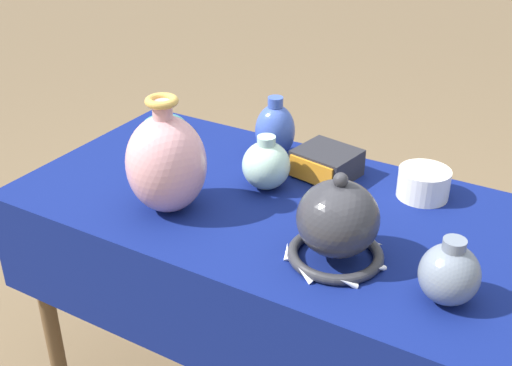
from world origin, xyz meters
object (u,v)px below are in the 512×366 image
at_px(vase_tall_bulbous, 166,163).
at_px(bowl_shallow_teal, 164,125).
at_px(jar_round_cobalt, 275,130).
at_px(jar_round_slate, 449,274).
at_px(mosaic_tile_box, 326,163).
at_px(pot_squat_ivory, 424,183).
at_px(vase_dome_bell, 337,225).
at_px(jar_round_celadon, 266,165).

bearing_deg(vase_tall_bulbous, bowl_shallow_teal, 129.03).
distance_m(vase_tall_bulbous, jar_round_cobalt, 0.37).
height_order(vase_tall_bulbous, jar_round_slate, vase_tall_bulbous).
bearing_deg(vase_tall_bulbous, jar_round_cobalt, 77.89).
xyz_separation_m(jar_round_slate, bowl_shallow_teal, (-0.91, 0.34, -0.03)).
height_order(mosaic_tile_box, jar_round_slate, jar_round_slate).
height_order(vase_tall_bulbous, jar_round_cobalt, vase_tall_bulbous).
bearing_deg(vase_tall_bulbous, pot_squat_ivory, 35.65).
height_order(jar_round_slate, pot_squat_ivory, jar_round_slate).
bearing_deg(vase_dome_bell, bowl_shallow_teal, 154.55).
height_order(vase_dome_bell, mosaic_tile_box, vase_dome_bell).
relative_size(vase_tall_bulbous, jar_round_cobalt, 1.62).
bearing_deg(vase_dome_bell, jar_round_slate, -4.60).
distance_m(vase_tall_bulbous, vase_dome_bell, 0.41).
bearing_deg(mosaic_tile_box, jar_round_celadon, -117.26).
xyz_separation_m(vase_tall_bulbous, jar_round_celadon, (0.14, 0.20, -0.06)).
height_order(jar_round_cobalt, bowl_shallow_teal, jar_round_cobalt).
bearing_deg(jar_round_cobalt, mosaic_tile_box, -10.91).
bearing_deg(jar_round_cobalt, bowl_shallow_teal, -175.37).
relative_size(jar_round_celadon, jar_round_slate, 1.02).
distance_m(jar_round_cobalt, pot_squat_ivory, 0.41).
bearing_deg(pot_squat_ivory, jar_round_celadon, -156.58).
bearing_deg(vase_dome_bell, jar_round_celadon, 144.68).
xyz_separation_m(jar_round_celadon, jar_round_slate, (0.50, -0.21, -0.00)).
distance_m(jar_round_celadon, jar_round_slate, 0.54).
bearing_deg(mosaic_tile_box, jar_round_slate, -30.09).
bearing_deg(jar_round_celadon, vase_dome_bell, -35.32).
xyz_separation_m(bowl_shallow_teal, pot_squat_ivory, (0.75, 0.02, 0.01)).
relative_size(jar_round_cobalt, pot_squat_ivory, 1.37).
bearing_deg(pot_squat_ivory, mosaic_tile_box, -175.60).
distance_m(jar_round_cobalt, bowl_shallow_teal, 0.35).
bearing_deg(bowl_shallow_teal, jar_round_cobalt, 4.63).
bearing_deg(jar_round_slate, jar_round_celadon, 157.22).
xyz_separation_m(vase_tall_bulbous, jar_round_slate, (0.64, -0.01, -0.06)).
relative_size(jar_round_cobalt, jar_round_slate, 1.26).
xyz_separation_m(vase_tall_bulbous, mosaic_tile_box, (0.24, 0.33, -0.08)).
distance_m(vase_dome_bell, bowl_shallow_teal, 0.75).
distance_m(vase_tall_bulbous, pot_squat_ivory, 0.60).
relative_size(vase_tall_bulbous, pot_squat_ivory, 2.22).
relative_size(vase_tall_bulbous, vase_dome_bell, 1.28).
bearing_deg(jar_round_slate, vase_tall_bulbous, 179.09).
distance_m(jar_round_slate, bowl_shallow_teal, 0.97).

